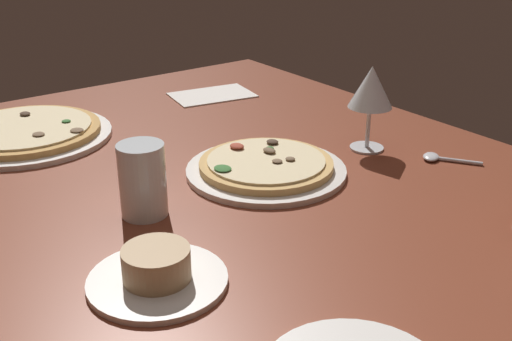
# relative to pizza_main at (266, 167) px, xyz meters

# --- Properties ---
(dining_table) EXTENTS (1.50, 1.10, 0.04)m
(dining_table) POSITION_rel_pizza_main_xyz_m (-0.07, 0.10, -0.03)
(dining_table) COLOR brown
(dining_table) RESTS_ON ground
(pizza_main) EXTENTS (0.27, 0.27, 0.03)m
(pizza_main) POSITION_rel_pizza_main_xyz_m (0.00, 0.00, 0.00)
(pizza_main) COLOR silver
(pizza_main) RESTS_ON dining_table
(pizza_side) EXTENTS (0.33, 0.33, 0.03)m
(pizza_side) POSITION_rel_pizza_main_xyz_m (0.41, 0.28, 0.00)
(pizza_side) COLOR white
(pizza_side) RESTS_ON dining_table
(ramekin_on_saucer) EXTENTS (0.17, 0.17, 0.05)m
(ramekin_on_saucer) POSITION_rel_pizza_main_xyz_m (-0.19, 0.31, 0.01)
(ramekin_on_saucer) COLOR silver
(ramekin_on_saucer) RESTS_ON dining_table
(wine_glass_near) EXTENTS (0.08, 0.08, 0.16)m
(wine_glass_near) POSITION_rel_pizza_main_xyz_m (-0.02, -0.22, 0.10)
(wine_glass_near) COLOR silver
(wine_glass_near) RESTS_ON dining_table
(water_glass) EXTENTS (0.07, 0.07, 0.11)m
(water_glass) POSITION_rel_pizza_main_xyz_m (-0.01, 0.24, 0.04)
(water_glass) COLOR silver
(water_glass) RESTS_ON dining_table
(paper_menu) EXTENTS (0.15, 0.21, 0.00)m
(paper_menu) POSITION_rel_pizza_main_xyz_m (0.44, -0.17, -0.01)
(paper_menu) COLOR white
(paper_menu) RESTS_ON dining_table
(spoon) EXTENTS (0.10, 0.08, 0.01)m
(spoon) POSITION_rel_pizza_main_xyz_m (-0.14, -0.28, -0.01)
(spoon) COLOR silver
(spoon) RESTS_ON dining_table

